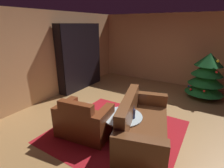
# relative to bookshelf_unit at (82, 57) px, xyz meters

# --- Properties ---
(ground_plane) EXTENTS (8.01, 8.01, 0.00)m
(ground_plane) POSITION_rel_bookshelf_unit_xyz_m (2.52, -1.33, -1.07)
(ground_plane) COLOR #A07645
(wall_back) EXTENTS (5.56, 0.06, 2.52)m
(wall_back) POSITION_rel_bookshelf_unit_xyz_m (2.52, 2.04, 0.20)
(wall_back) COLOR tan
(wall_back) RESTS_ON ground
(wall_left) EXTENTS (0.06, 6.80, 2.52)m
(wall_left) POSITION_rel_bookshelf_unit_xyz_m (-0.23, -1.33, 0.20)
(wall_left) COLOR tan
(wall_left) RESTS_ON ground
(area_rug) EXTENTS (2.53, 2.43, 0.01)m
(area_rug) POSITION_rel_bookshelf_unit_xyz_m (2.41, -1.80, -1.06)
(area_rug) COLOR #A2171E
(area_rug) RESTS_ON ground
(bookshelf_unit) EXTENTS (0.33, 1.82, 2.17)m
(bookshelf_unit) POSITION_rel_bookshelf_unit_xyz_m (0.00, 0.00, 0.00)
(bookshelf_unit) COLOR black
(bookshelf_unit) RESTS_ON ground
(armchair_red) EXTENTS (1.14, 0.82, 0.83)m
(armchair_red) POSITION_rel_bookshelf_unit_xyz_m (1.90, -2.24, -0.76)
(armchair_red) COLOR brown
(armchair_red) RESTS_ON ground
(couch_red) EXTENTS (1.26, 1.98, 0.91)m
(couch_red) POSITION_rel_bookshelf_unit_xyz_m (2.99, -1.86, -0.75)
(couch_red) COLOR brown
(couch_red) RESTS_ON ground
(coffee_table) EXTENTS (0.79, 0.79, 0.46)m
(coffee_table) POSITION_rel_bookshelf_unit_xyz_m (2.58, -1.87, -0.65)
(coffee_table) COLOR black
(coffee_table) RESTS_ON ground
(book_stack_on_table) EXTENTS (0.21, 0.17, 0.10)m
(book_stack_on_table) POSITION_rel_bookshelf_unit_xyz_m (2.64, -1.87, -0.56)
(book_stack_on_table) COLOR #417E54
(book_stack_on_table) RESTS_ON coffee_table
(bottle_on_table) EXTENTS (0.08, 0.08, 0.25)m
(bottle_on_table) POSITION_rel_bookshelf_unit_xyz_m (2.79, -1.84, -0.51)
(bottle_on_table) COLOR navy
(bottle_on_table) RESTS_ON coffee_table
(decorated_tree) EXTENTS (1.08, 1.08, 1.38)m
(decorated_tree) POSITION_rel_bookshelf_unit_xyz_m (3.79, 1.14, -0.37)
(decorated_tree) COLOR brown
(decorated_tree) RESTS_ON ground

